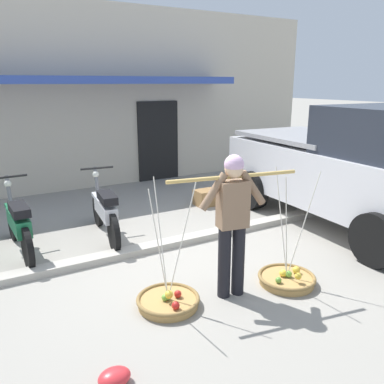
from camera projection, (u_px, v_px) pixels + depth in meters
name	position (u px, v px, depth m)	size (l,w,h in m)	color
ground_plane	(186.00, 265.00, 5.52)	(90.00, 90.00, 0.00)	gray
sidewalk_curb	(164.00, 244.00, 6.09)	(20.00, 0.24, 0.10)	#AEA89C
fruit_vendor	(233.00, 217.00, 4.50)	(1.54, 0.31, 1.70)	black
fruit_basket_left_side	(168.00, 301.00, 4.48)	(0.72, 0.72, 1.45)	#B2894C
fruit_basket_right_side	(287.00, 278.00, 4.99)	(0.72, 0.72, 1.45)	#B2894C
motorcycle_second_in_row	(18.00, 224.00, 5.78)	(0.54, 1.82, 1.09)	black
motorcycle_third_in_row	(105.00, 211.00, 6.37)	(0.54, 1.82, 1.09)	black
parked_truck	(354.00, 168.00, 6.80)	(2.35, 4.79, 2.10)	silver
storefront_building	(55.00, 95.00, 11.02)	(13.00, 6.00, 4.20)	beige
plastic_litter_bag	(114.00, 377.00, 3.32)	(0.28, 0.22, 0.14)	red
wooden_crate	(206.00, 198.00, 8.17)	(0.44, 0.36, 0.32)	olive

